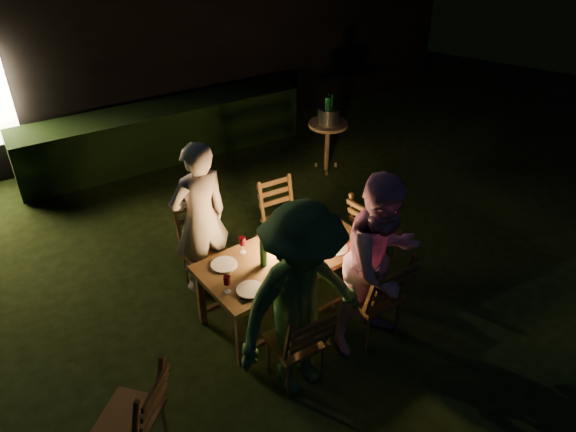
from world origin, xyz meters
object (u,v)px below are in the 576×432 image
chair_spare (135,429)px  chair_far_right (283,233)px  person_opp_left (301,303)px  bottle_table (263,253)px  person_house_side (200,219)px  ice_bucket (328,116)px  lantern (286,237)px  bottle_bucket_a (327,114)px  chair_end (374,243)px  dining_table (285,261)px  bottle_bucket_b (330,110)px  chair_far_left (207,265)px  person_opp_right (381,264)px  chair_near_left (297,354)px  side_table (328,129)px  chair_near_right (372,309)px

chair_spare → chair_far_right: bearing=-8.9°
person_opp_left → bottle_table: 0.85m
person_house_side → ice_bucket: (2.53, 1.49, -0.00)m
lantern → bottle_bucket_a: bottle_bucket_a is taller
lantern → bottle_bucket_a: 2.86m
chair_end → bottle_table: bottle_table is taller
person_house_side → bottle_bucket_a: bearing=-156.7°
dining_table → bottle_bucket_b: bearing=41.3°
person_opp_left → lantern: 1.01m
chair_far_left → person_opp_right: person_opp_right is taller
chair_far_right → chair_end: size_ratio=0.97×
chair_far_right → bottle_bucket_a: bearing=-136.3°
chair_near_left → side_table: (2.33, 3.07, 0.36)m
side_table → bottle_bucket_b: (0.05, 0.04, 0.25)m
dining_table → lantern: lantern is taller
person_opp_left → chair_spare: bearing=171.9°
chair_near_right → person_house_side: bearing=122.6°
lantern → chair_far_right: bearing=62.2°
dining_table → side_table: size_ratio=2.38×
dining_table → chair_near_left: size_ratio=1.81×
chair_far_left → side_table: bearing=-150.8°
chair_near_right → chair_end: (0.68, 0.86, -0.03)m
chair_far_left → person_opp_right: bearing=124.3°
bottle_bucket_b → chair_near_left: bearing=-127.5°
chair_spare → person_opp_right: size_ratio=0.54×
chair_end → bottle_bucket_a: 2.26m
chair_near_left → chair_far_left: chair_far_left is taller
bottle_bucket_b → chair_far_left: bearing=-148.4°
chair_far_right → chair_spare: bearing=37.4°
chair_end → person_opp_left: (-1.57, -1.02, 0.63)m
bottle_table → ice_bucket: 3.19m
lantern → bottle_table: bearing=-163.4°
person_opp_left → bottle_bucket_a: person_opp_left is taller
chair_near_left → chair_near_right: size_ratio=0.92×
chair_near_right → bottle_bucket_a: 3.28m
chair_near_left → chair_far_left: (-0.19, 1.53, 0.01)m
chair_far_right → chair_far_left: bearing=7.7°
chair_near_left → person_house_side: (-0.19, 1.58, 0.56)m
dining_table → chair_far_left: 0.95m
chair_far_right → chair_spare: size_ratio=0.97×
chair_far_right → bottle_bucket_b: size_ratio=2.91×
bottle_table → bottle_bucket_b: size_ratio=0.88×
chair_near_right → person_opp_left: bearing=-173.7°
chair_end → person_house_side: 1.95m
ice_bucket → bottle_bucket_b: (0.05, 0.04, 0.05)m
chair_far_left → chair_end: chair_far_left is taller
chair_spare → chair_far_left: bearing=5.4°
dining_table → chair_far_right: bearing=54.3°
lantern → ice_bucket: size_ratio=1.17×
chair_far_left → lantern: bearing=129.6°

